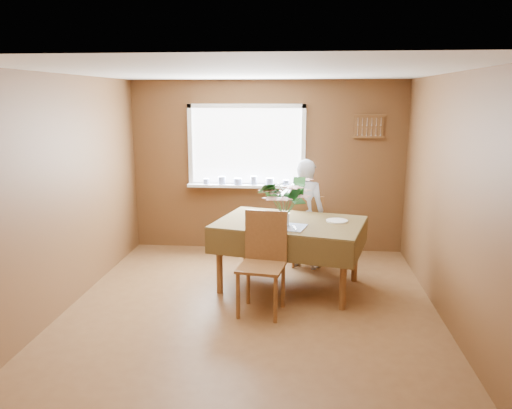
# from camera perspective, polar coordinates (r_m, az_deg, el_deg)

# --- Properties ---
(floor) EXTENTS (4.50, 4.50, 0.00)m
(floor) POSITION_cam_1_polar(r_m,az_deg,el_deg) (5.53, -0.55, -11.92)
(floor) COLOR brown
(floor) RESTS_ON ground
(ceiling) EXTENTS (4.50, 4.50, 0.00)m
(ceiling) POSITION_cam_1_polar(r_m,az_deg,el_deg) (5.05, -0.61, 14.92)
(ceiling) COLOR white
(ceiling) RESTS_ON wall_back
(wall_back) EXTENTS (4.00, 0.00, 4.00)m
(wall_back) POSITION_cam_1_polar(r_m,az_deg,el_deg) (7.36, 1.26, 4.33)
(wall_back) COLOR brown
(wall_back) RESTS_ON floor
(wall_front) EXTENTS (4.00, 0.00, 4.00)m
(wall_front) POSITION_cam_1_polar(r_m,az_deg,el_deg) (2.99, -5.12, -7.64)
(wall_front) COLOR brown
(wall_front) RESTS_ON floor
(wall_left) EXTENTS (0.00, 4.50, 4.50)m
(wall_left) POSITION_cam_1_polar(r_m,az_deg,el_deg) (5.71, -20.97, 1.20)
(wall_left) COLOR brown
(wall_left) RESTS_ON floor
(wall_right) EXTENTS (0.00, 4.50, 4.50)m
(wall_right) POSITION_cam_1_polar(r_m,az_deg,el_deg) (5.33, 21.35, 0.41)
(wall_right) COLOR brown
(wall_right) RESTS_ON floor
(window_assembly) EXTENTS (1.72, 0.20, 1.22)m
(window_assembly) POSITION_cam_1_polar(r_m,az_deg,el_deg) (7.32, -1.12, 5.08)
(window_assembly) COLOR white
(window_assembly) RESTS_ON wall_back
(spoon_rack) EXTENTS (0.44, 0.05, 0.33)m
(spoon_rack) POSITION_cam_1_polar(r_m,az_deg,el_deg) (7.30, 12.82, 8.71)
(spoon_rack) COLOR brown
(spoon_rack) RESTS_ON wall_back
(dining_table) EXTENTS (1.91, 1.51, 0.83)m
(dining_table) POSITION_cam_1_polar(r_m,az_deg,el_deg) (5.94, 3.88, -2.87)
(dining_table) COLOR brown
(dining_table) RESTS_ON floor
(chair_far) EXTENTS (0.47, 0.47, 0.98)m
(chair_far) POSITION_cam_1_polar(r_m,az_deg,el_deg) (6.75, 5.79, -2.65)
(chair_far) COLOR brown
(chair_far) RESTS_ON floor
(chair_near) EXTENTS (0.53, 0.53, 1.07)m
(chair_near) POSITION_cam_1_polar(r_m,az_deg,el_deg) (5.33, 0.84, -6.19)
(chair_near) COLOR brown
(chair_near) RESTS_ON floor
(seated_woman) EXTENTS (0.63, 0.52, 1.47)m
(seated_woman) POSITION_cam_1_polar(r_m,az_deg,el_deg) (6.66, 5.64, -1.07)
(seated_woman) COLOR white
(seated_woman) RESTS_ON floor
(flower_bouquet) EXTENTS (0.59, 0.59, 0.51)m
(flower_bouquet) POSITION_cam_1_polar(r_m,az_deg,el_deg) (5.64, 3.27, 0.84)
(flower_bouquet) COLOR white
(flower_bouquet) RESTS_ON dining_table
(side_plate) EXTENTS (0.29, 0.29, 0.01)m
(side_plate) POSITION_cam_1_polar(r_m,az_deg,el_deg) (5.97, 9.23, -1.85)
(side_plate) COLOR white
(side_plate) RESTS_ON dining_table
(table_knife) EXTENTS (0.05, 0.20, 0.00)m
(table_knife) POSITION_cam_1_polar(r_m,az_deg,el_deg) (5.60, 4.45, -2.64)
(table_knife) COLOR silver
(table_knife) RESTS_ON dining_table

